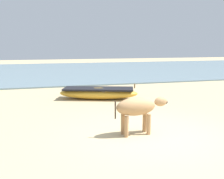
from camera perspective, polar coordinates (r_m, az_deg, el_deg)
The scene contains 4 objects.
ground at distance 7.10m, azimuth 9.86°, elevation -10.04°, with size 80.00×80.00×0.00m, color tan.
sea_water at distance 25.24m, azimuth -9.19°, elevation 4.14°, with size 60.00×20.00×0.08m, color slate.
fishing_boat_0 at distance 11.72m, azimuth -2.96°, elevation -0.73°, with size 3.64×2.12×0.70m.
cow_adult_tan at distance 7.02m, azimuth 5.67°, elevation -3.98°, with size 1.56×0.52×1.01m.
Camera 1 is at (-2.96, -6.00, 2.36)m, focal length 42.03 mm.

